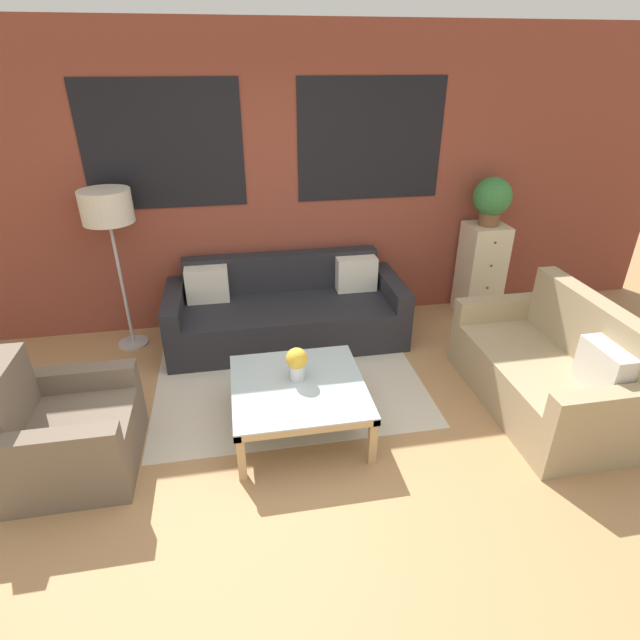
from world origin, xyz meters
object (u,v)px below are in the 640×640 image
at_px(floor_lamp, 107,212).
at_px(flower_vase, 297,362).
at_px(settee_vintage, 547,372).
at_px(couch_dark, 286,313).
at_px(drawer_cabinet, 481,270).
at_px(potted_plant, 492,199).
at_px(armchair_corner, 66,434).
at_px(coffee_table, 298,391).

xyz_separation_m(floor_lamp, flower_vase, (1.43, -1.47, -0.77)).
bearing_deg(settee_vintage, flower_vase, 176.32).
xyz_separation_m(couch_dark, floor_lamp, (-1.50, 0.15, 1.04)).
bearing_deg(drawer_cabinet, potted_plant, 90.00).
bearing_deg(armchair_corner, drawer_cabinet, 24.53).
distance_m(couch_dark, coffee_table, 1.39).
height_order(settee_vintage, flower_vase, settee_vintage).
distance_m(couch_dark, potted_plant, 2.34).
xyz_separation_m(armchair_corner, drawer_cabinet, (3.77, 1.72, 0.21)).
relative_size(couch_dark, armchair_corner, 2.64).
bearing_deg(potted_plant, drawer_cabinet, -90.00).
bearing_deg(flower_vase, floor_lamp, 134.08).
height_order(settee_vintage, floor_lamp, floor_lamp).
bearing_deg(settee_vintage, couch_dark, 142.34).
bearing_deg(floor_lamp, drawer_cabinet, 1.06).
height_order(couch_dark, coffee_table, couch_dark).
distance_m(couch_dark, flower_vase, 1.35).
relative_size(coffee_table, potted_plant, 2.01).
bearing_deg(settee_vintage, potted_plant, 82.00).
distance_m(armchair_corner, drawer_cabinet, 4.15).
xyz_separation_m(floor_lamp, potted_plant, (3.61, 0.07, -0.06)).
xyz_separation_m(armchair_corner, floor_lamp, (0.15, 1.65, 1.04)).
bearing_deg(settee_vintage, floor_lamp, 154.69).
bearing_deg(coffee_table, settee_vintage, -1.80).
relative_size(settee_vintage, floor_lamp, 1.04).
bearing_deg(drawer_cabinet, flower_vase, -144.87).
bearing_deg(potted_plant, flower_vase, -144.87).
distance_m(couch_dark, armchair_corner, 2.24).
bearing_deg(coffee_table, potted_plant, 36.22).
height_order(floor_lamp, potted_plant, floor_lamp).
xyz_separation_m(couch_dark, armchair_corner, (-1.65, -1.50, 0.00)).
bearing_deg(flower_vase, drawer_cabinet, 35.13).
distance_m(coffee_table, floor_lamp, 2.31).
relative_size(coffee_table, flower_vase, 3.69).
xyz_separation_m(couch_dark, potted_plant, (2.11, 0.22, 0.97)).
xyz_separation_m(coffee_table, drawer_cabinet, (2.19, 1.60, 0.15)).
bearing_deg(settee_vintage, coffee_table, 178.20).
distance_m(settee_vintage, flower_vase, 1.97).
distance_m(coffee_table, potted_plant, 2.86).
bearing_deg(flower_vase, armchair_corner, -173.49).
bearing_deg(potted_plant, coffee_table, -143.78).
height_order(armchair_corner, flower_vase, armchair_corner).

